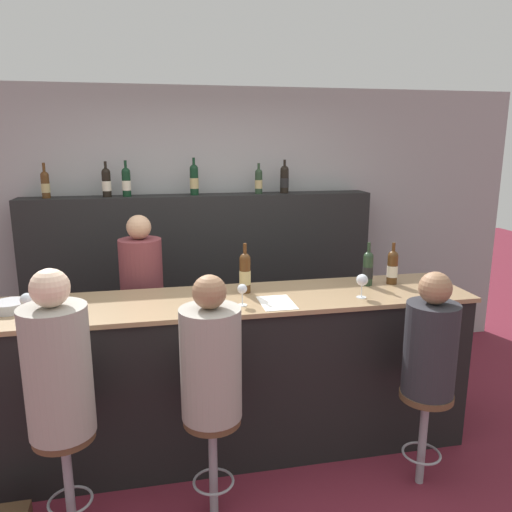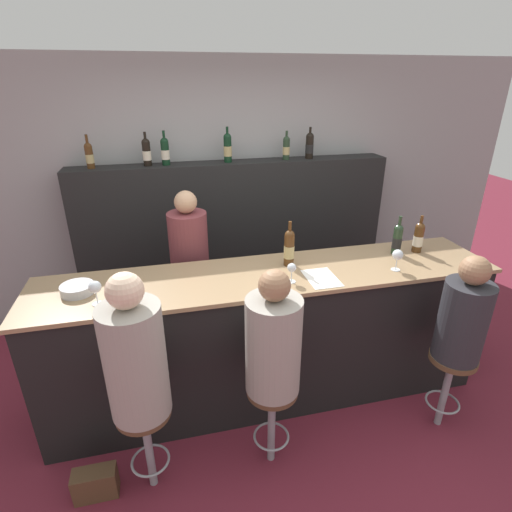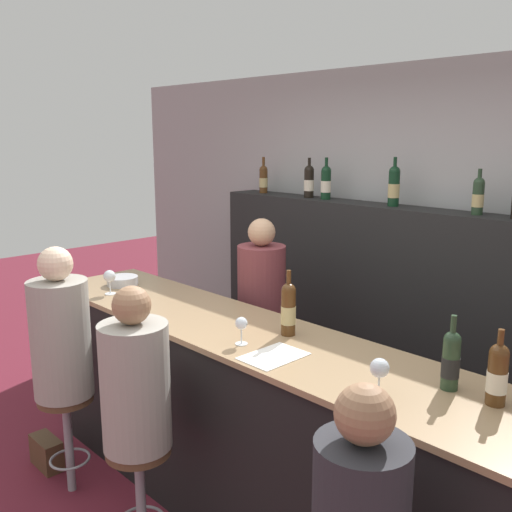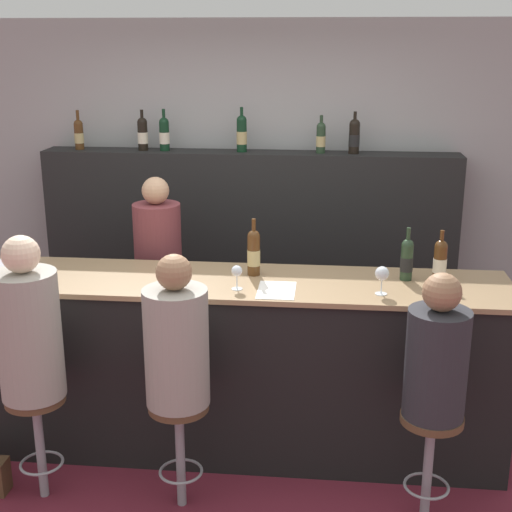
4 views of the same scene
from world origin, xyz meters
The scene contains 25 objects.
ground_plane centered at (0.00, 0.00, 0.00)m, with size 16.00×16.00×0.00m, color maroon.
wall_back centered at (0.00, 1.93, 1.30)m, with size 6.40×0.05×2.60m.
bar_counter centered at (0.00, 0.32, 0.55)m, with size 3.34×0.67×1.10m.
back_bar_cabinet centered at (0.00, 1.70, 0.82)m, with size 3.14×0.28×1.64m.
wine_bottle_counter_0 centered at (0.17, 0.42, 1.24)m, with size 0.08×0.08×0.34m.
wine_bottle_counter_1 centered at (1.06, 0.42, 1.22)m, with size 0.07×0.07×0.31m.
wine_bottle_counter_2 centered at (1.25, 0.42, 1.22)m, with size 0.08×0.08×0.30m.
wine_bottle_backbar_0 centered at (-1.31, 1.70, 1.75)m, with size 0.07×0.07×0.30m.
wine_bottle_backbar_1 centered at (-0.81, 1.70, 1.76)m, with size 0.08×0.08×0.30m.
wine_bottle_backbar_2 centered at (-0.64, 1.70, 1.77)m, with size 0.08×0.08×0.31m.
wine_bottle_backbar_3 centered at (-0.06, 1.70, 1.78)m, with size 0.08×0.08×0.33m.
wine_bottle_backbar_4 centered at (0.53, 1.70, 1.75)m, with size 0.07×0.07×0.28m.
wine_bottle_backbar_5 centered at (0.77, 1.70, 1.77)m, with size 0.08×0.08×0.31m.
wine_glass_0 centered at (-1.16, 0.16, 1.21)m, with size 0.08×0.08×0.16m.
wine_glass_1 centered at (0.10, 0.16, 1.20)m, with size 0.06×0.06×0.14m.
wine_glass_2 centered at (0.90, 0.16, 1.21)m, with size 0.08×0.08×0.16m.
metal_bowl centered at (-1.30, 0.33, 1.13)m, with size 0.21×0.21×0.06m.
tasting_menu centered at (0.32, 0.16, 1.10)m, with size 0.21×0.30×0.00m.
bar_stool_left centered at (-0.94, -0.30, 0.48)m, with size 0.32×0.32×0.62m.
guest_seated_left centered at (-0.94, -0.30, 1.00)m, with size 0.34×0.34×0.88m.
bar_stool_middle centered at (-0.16, -0.30, 0.48)m, with size 0.32×0.32×0.62m.
guest_seated_middle centered at (-0.16, -0.30, 0.97)m, with size 0.33×0.33×0.81m.
bar_stool_right centered at (1.15, -0.30, 0.48)m, with size 0.32×0.32×0.62m.
guest_seated_right centered at (1.15, -0.30, 0.95)m, with size 0.31×0.31×0.76m.
bartender centered at (-0.54, 0.92, 0.73)m, with size 0.32×0.32×1.58m.
Camera 1 is at (-0.42, -2.79, 2.11)m, focal length 35.00 mm.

